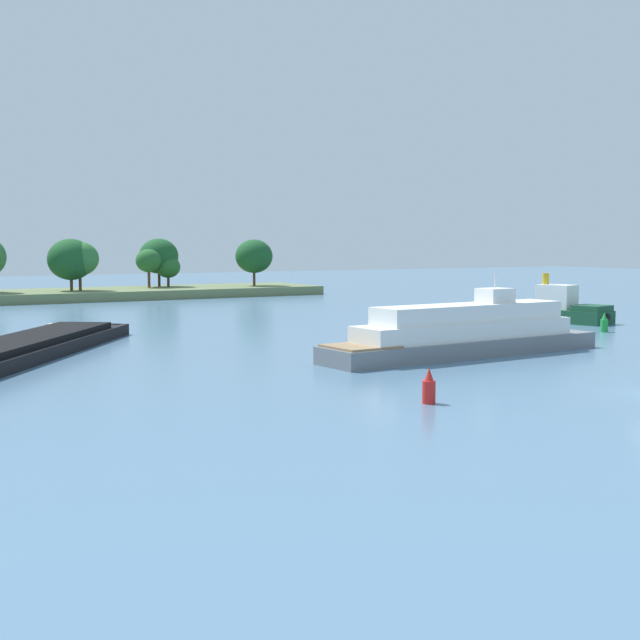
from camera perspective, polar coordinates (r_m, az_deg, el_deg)
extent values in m
cube|color=#66754C|center=(135.64, -12.20, 1.80)|extent=(58.10, 16.52, 1.40)
cylinder|color=#513823|center=(131.25, -16.42, 2.33)|extent=(0.44, 0.44, 1.94)
ellipsoid|color=#194C23|center=(131.14, -16.46, 3.94)|extent=(6.82, 6.82, 6.14)
cylinder|color=#513823|center=(131.09, -15.87, 2.47)|extent=(0.44, 0.44, 2.54)
ellipsoid|color=#2D6B33|center=(130.98, -15.91, 4.01)|extent=(5.62, 5.62, 5.06)
cylinder|color=#513823|center=(138.00, -11.46, 2.71)|extent=(0.44, 0.44, 2.65)
ellipsoid|color=#235B28|center=(137.91, -11.49, 3.94)|extent=(4.13, 4.13, 3.72)
cylinder|color=#513823|center=(140.72, -10.80, 2.72)|extent=(0.44, 0.44, 2.44)
ellipsoid|color=#194C23|center=(140.61, -10.82, 4.26)|extent=(6.35, 6.35, 5.72)
cylinder|color=#513823|center=(139.45, -10.20, 2.55)|extent=(0.44, 0.44, 1.67)
ellipsoid|color=#235B28|center=(139.36, -10.21, 3.55)|extent=(3.95, 3.95, 3.55)
cylinder|color=#513823|center=(141.71, -4.46, 2.81)|extent=(0.44, 0.44, 2.44)
ellipsoid|color=#194C23|center=(141.61, -4.47, 4.31)|extent=(6.22, 6.22, 5.60)
cube|color=#19472D|center=(83.62, -17.45, -0.68)|extent=(5.76, 3.34, 0.39)
cube|color=beige|center=(83.33, -17.70, -0.40)|extent=(0.70, 0.78, 0.50)
cube|color=black|center=(85.36, -15.80, -0.47)|extent=(0.38, 0.40, 0.56)
cube|color=slate|center=(104.05, 8.08, 0.63)|extent=(5.26, 3.69, 0.47)
cube|color=beige|center=(104.08, 8.31, 0.89)|extent=(0.72, 0.74, 0.50)
cube|color=black|center=(103.66, 6.52, 0.65)|extent=(0.40, 0.42, 0.56)
cube|color=black|center=(64.81, -19.76, -2.11)|extent=(24.79, 31.90, 0.98)
cube|color=black|center=(66.09, -19.24, -1.31)|extent=(18.02, 22.80, 0.50)
cube|color=black|center=(80.67, -14.69, -0.57)|extent=(3.86, 3.10, 0.89)
cube|color=slate|center=(64.35, 9.75, -1.81)|extent=(24.50, 5.79, 1.26)
cube|color=white|center=(64.21, 9.77, -0.67)|extent=(19.13, 4.83, 1.30)
cube|color=white|center=(64.37, 10.05, 0.50)|extent=(16.67, 4.16, 1.30)
cube|color=white|center=(66.13, 11.72, 1.64)|extent=(2.50, 2.15, 1.10)
cube|color=#937551|center=(58.07, 2.76, -1.78)|extent=(4.58, 4.27, 0.16)
cylinder|color=silver|center=(66.07, 11.74, 2.72)|extent=(0.10, 0.10, 1.40)
cube|color=#19472D|center=(94.45, 15.79, 0.31)|extent=(6.05, 11.70, 1.39)
cube|color=#19472D|center=(92.42, 17.87, 0.77)|extent=(3.96, 3.77, 0.60)
cube|color=white|center=(94.47, 15.67, 1.52)|extent=(3.21, 4.33, 2.60)
cylinder|color=gold|center=(95.10, 14.99, 2.71)|extent=(0.70, 0.70, 1.20)
cylinder|color=black|center=(91.63, 18.83, 0.17)|extent=(0.75, 0.44, 0.70)
cylinder|color=red|center=(44.75, 7.35, -4.85)|extent=(0.70, 0.70, 1.20)
cone|color=red|center=(44.60, 7.37, -3.65)|extent=(0.49, 0.49, 0.70)
cylinder|color=green|center=(84.67, 18.62, -0.37)|extent=(0.70, 0.70, 1.20)
cone|color=green|center=(84.59, 18.64, 0.27)|extent=(0.49, 0.49, 0.70)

